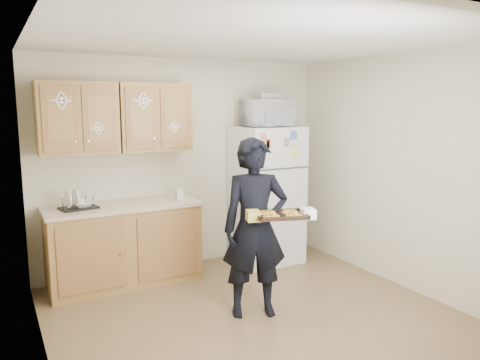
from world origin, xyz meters
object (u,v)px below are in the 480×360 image
at_px(person, 255,228).
at_px(dish_rack, 78,202).
at_px(baking_tray, 281,216).
at_px(microwave, 268,113).
at_px(refrigerator, 267,194).

xyz_separation_m(person, dish_rack, (-1.34, 1.32, 0.14)).
xyz_separation_m(baking_tray, dish_rack, (-1.44, 1.61, -0.03)).
relative_size(person, microwave, 2.84).
bearing_deg(refrigerator, dish_rack, 179.05).
bearing_deg(refrigerator, microwave, -118.15).
relative_size(microwave, dish_rack, 1.67).
distance_m(refrigerator, person, 1.58).
bearing_deg(baking_tray, person, 127.34).
xyz_separation_m(baking_tray, microwave, (0.80, 1.52, 0.86)).
distance_m(person, dish_rack, 1.89).
bearing_deg(refrigerator, baking_tray, -117.63).
bearing_deg(dish_rack, baking_tray, -48.25).
bearing_deg(person, dish_rack, 154.00).
distance_m(refrigerator, dish_rack, 2.26).
relative_size(refrigerator, baking_tray, 3.88).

